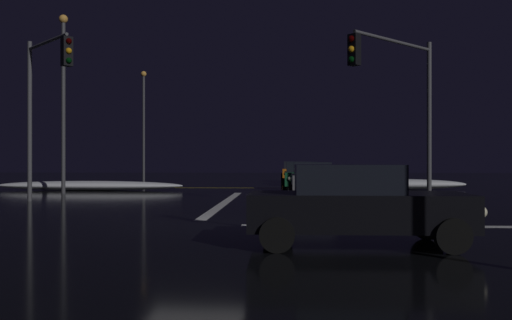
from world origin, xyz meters
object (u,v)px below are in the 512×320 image
traffic_signal_nw (44,88)px  streetlamp_left_far (144,118)px  sedan_silver (301,173)px  sedan_gray (312,179)px  traffic_signal_ne (400,86)px  sedan_orange (294,171)px  sedan_green (301,176)px  sedan_black_crossing (355,204)px  streetlamp_left_near (63,90)px

traffic_signal_nw → streetlamp_left_far: 22.34m
sedan_silver → traffic_signal_nw: bearing=-123.0°
traffic_signal_nw → streetlamp_left_far: size_ratio=0.75×
sedan_gray → traffic_signal_ne: 6.25m
sedan_orange → traffic_signal_ne: size_ratio=0.69×
streetlamp_left_far → sedan_green: bearing=-47.0°
sedan_green → traffic_signal_ne: size_ratio=0.69×
sedan_black_crossing → streetlamp_left_far: streetlamp_left_far is taller
sedan_green → streetlamp_left_far: bearing=133.0°
sedan_orange → streetlamp_left_far: (-11.83, 0.67, 4.22)m
sedan_gray → streetlamp_left_far: bearing=123.6°
traffic_signal_ne → streetlamp_left_near: 16.66m
sedan_gray → sedan_orange: (-0.43, 17.80, 0.00)m
traffic_signal_ne → streetlamp_left_far: 27.31m
sedan_green → sedan_black_crossing: (0.42, -19.63, 0.00)m
streetlamp_left_near → traffic_signal_ne: bearing=-23.5°
sedan_gray → sedan_black_crossing: (0.12, -13.97, 0.00)m
traffic_signal_nw → traffic_signal_ne: bearing=-1.5°
traffic_signal_ne → sedan_gray: bearing=125.8°
sedan_green → streetlamp_left_far: size_ratio=0.50×
sedan_gray → streetlamp_left_near: (-12.26, 2.47, 4.36)m
sedan_silver → streetlamp_left_near: size_ratio=0.48×
sedan_gray → sedan_green: 5.67m
traffic_signal_ne → sedan_black_crossing: bearing=-106.4°
sedan_green → streetlamp_left_far: streetlamp_left_far is taller
sedan_green → sedan_silver: same height
sedan_green → traffic_signal_ne: traffic_signal_ne is taller
traffic_signal_nw → streetlamp_left_near: size_ratio=0.72×
sedan_orange → sedan_black_crossing: same height
sedan_green → sedan_orange: 12.14m
sedan_green → streetlamp_left_near: 13.12m
traffic_signal_nw → streetlamp_left_far: bearing=94.5°
sedan_silver → traffic_signal_ne: traffic_signal_ne is taller
sedan_orange → traffic_signal_ne: bearing=-81.1°
sedan_gray → traffic_signal_ne: traffic_signal_ne is taller
traffic_signal_ne → streetlamp_left_near: streetlamp_left_near is taller
sedan_silver → streetlamp_left_far: bearing=152.9°
sedan_black_crossing → streetlamp_left_near: bearing=127.0°
sedan_orange → traffic_signal_nw: (-10.06, -21.60, 3.63)m
streetlamp_left_far → traffic_signal_ne: bearing=-56.0°
sedan_gray → sedan_silver: bearing=90.4°
sedan_black_crossing → traffic_signal_ne: (2.89, 9.81, 3.57)m
sedan_silver → traffic_signal_nw: (-10.42, -16.02, 3.63)m
sedan_green → sedan_silver: 6.57m
sedan_black_crossing → streetlamp_left_far: 34.98m
sedan_silver → sedan_black_crossing: 26.19m
traffic_signal_nw → sedan_gray: bearing=19.9°
sedan_orange → traffic_signal_ne: (3.44, -21.96, 3.57)m
streetlamp_left_far → sedan_black_crossing: bearing=-69.1°
sedan_green → sedan_silver: size_ratio=1.00×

